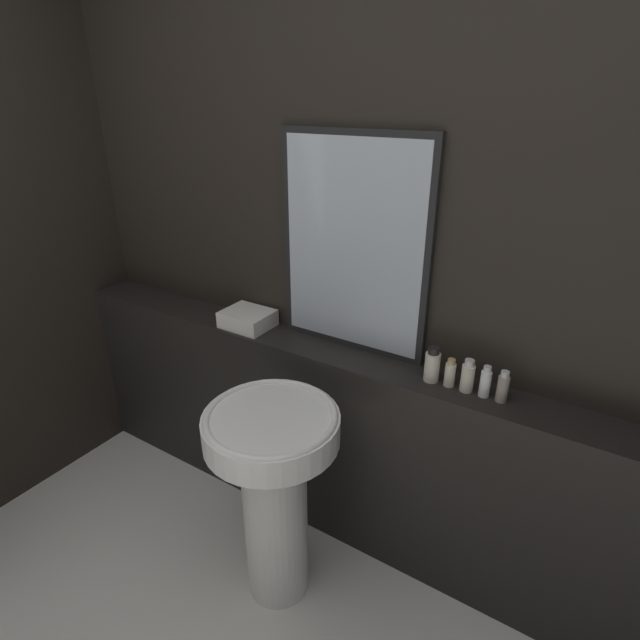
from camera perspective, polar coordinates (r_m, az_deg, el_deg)
The scene contains 10 objects.
wall_back at distance 1.94m, azimuth 4.75°, elevation 7.22°, with size 8.00×0.06×2.50m.
vanity_counter at distance 2.22m, azimuth 2.37°, elevation -13.97°, with size 2.84×0.20×0.89m.
pedestal_sink at distance 1.92m, azimuth -5.27°, elevation -17.99°, with size 0.48×0.48×0.84m.
mirror at distance 1.89m, azimuth 3.82°, elevation 8.36°, with size 0.62×0.03×0.83m.
towel_stack at distance 2.21m, azimuth -8.26°, elevation 0.14°, with size 0.21×0.17×0.07m.
shampoo_bottle at distance 1.82m, azimuth 12.71°, elevation -5.07°, with size 0.05×0.05×0.13m.
conditioner_bottle at distance 1.81m, azimuth 14.63°, elevation -5.93°, with size 0.04×0.04×0.10m.
lotion_bottle at distance 1.79m, azimuth 16.51°, elevation -6.22°, with size 0.04×0.04×0.12m.
body_wash_bottle at distance 1.78m, azimuth 18.37°, elevation -6.78°, with size 0.04×0.04×0.11m.
hand_soap_bottle at distance 1.77m, azimuth 20.16°, elevation -7.24°, with size 0.04×0.04×0.11m.
Camera 1 is at (0.85, 0.04, 1.83)m, focal length 28.00 mm.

